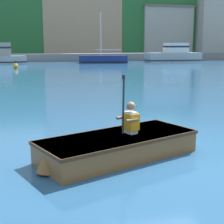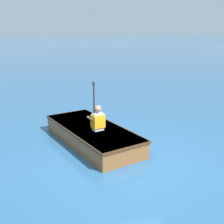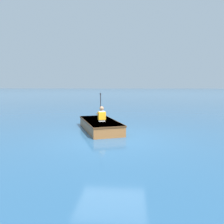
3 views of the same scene
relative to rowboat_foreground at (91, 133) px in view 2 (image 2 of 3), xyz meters
name	(u,v)px [view 2 (image 2 of 3)]	position (x,y,z in m)	size (l,w,h in m)	color
ground_plane	(128,163)	(1.31, 0.62, -0.24)	(300.00, 300.00, 0.00)	#28567F
rowboat_foreground	(91,133)	(0.00, 0.00, 0.00)	(3.26, 2.28, 0.42)	brown
person_paddler	(98,119)	(0.31, 0.13, 0.45)	(0.42, 0.43, 1.13)	silver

